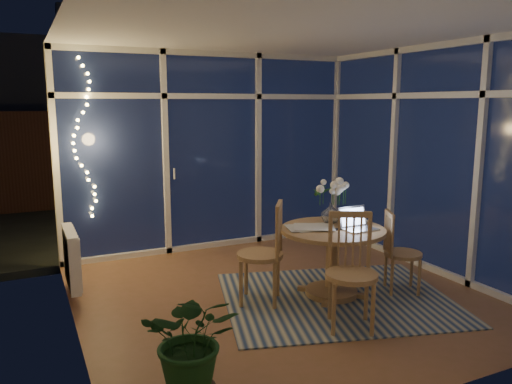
# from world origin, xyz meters

# --- Properties ---
(floor) EXTENTS (4.00, 4.00, 0.00)m
(floor) POSITION_xyz_m (0.00, 0.00, 0.00)
(floor) COLOR brown
(floor) RESTS_ON ground
(ceiling) EXTENTS (4.00, 4.00, 0.00)m
(ceiling) POSITION_xyz_m (0.00, 0.00, 2.60)
(ceiling) COLOR white
(ceiling) RESTS_ON wall_back
(wall_back) EXTENTS (4.00, 0.04, 2.60)m
(wall_back) POSITION_xyz_m (0.00, 2.00, 1.30)
(wall_back) COLOR silver
(wall_back) RESTS_ON floor
(wall_front) EXTENTS (4.00, 0.04, 2.60)m
(wall_front) POSITION_xyz_m (0.00, -2.00, 1.30)
(wall_front) COLOR silver
(wall_front) RESTS_ON floor
(wall_left) EXTENTS (0.04, 4.00, 2.60)m
(wall_left) POSITION_xyz_m (-2.00, 0.00, 1.30)
(wall_left) COLOR silver
(wall_left) RESTS_ON floor
(wall_right) EXTENTS (0.04, 4.00, 2.60)m
(wall_right) POSITION_xyz_m (2.00, 0.00, 1.30)
(wall_right) COLOR silver
(wall_right) RESTS_ON floor
(window_wall_back) EXTENTS (4.00, 0.10, 2.60)m
(window_wall_back) POSITION_xyz_m (0.00, 1.96, 1.30)
(window_wall_back) COLOR white
(window_wall_back) RESTS_ON floor
(window_wall_right) EXTENTS (0.10, 4.00, 2.60)m
(window_wall_right) POSITION_xyz_m (1.96, 0.00, 1.30)
(window_wall_right) COLOR white
(window_wall_right) RESTS_ON floor
(radiator) EXTENTS (0.10, 0.70, 0.58)m
(radiator) POSITION_xyz_m (-1.94, 0.90, 0.40)
(radiator) COLOR white
(radiator) RESTS_ON wall_left
(fairy_lights) EXTENTS (0.24, 0.10, 1.85)m
(fairy_lights) POSITION_xyz_m (-1.65, 1.88, 1.52)
(fairy_lights) COLOR #FFD166
(fairy_lights) RESTS_ON window_wall_back
(garden_patio) EXTENTS (12.00, 6.00, 0.10)m
(garden_patio) POSITION_xyz_m (0.50, 5.00, -0.06)
(garden_patio) COLOR black
(garden_patio) RESTS_ON ground
(garden_fence) EXTENTS (11.00, 0.08, 1.80)m
(garden_fence) POSITION_xyz_m (0.00, 5.50, 0.90)
(garden_fence) COLOR #3E2116
(garden_fence) RESTS_ON ground
(neighbour_roof) EXTENTS (7.00, 3.00, 2.20)m
(neighbour_roof) POSITION_xyz_m (0.30, 8.50, 2.20)
(neighbour_roof) COLOR #363A41
(neighbour_roof) RESTS_ON ground
(garden_shrubs) EXTENTS (0.90, 0.90, 0.90)m
(garden_shrubs) POSITION_xyz_m (-0.80, 3.40, 0.45)
(garden_shrubs) COLOR black
(garden_shrubs) RESTS_ON ground
(rug) EXTENTS (2.63, 2.33, 0.01)m
(rug) POSITION_xyz_m (0.44, -0.33, 0.01)
(rug) COLOR #B3AF92
(rug) RESTS_ON floor
(dining_table) EXTENTS (1.29, 1.29, 0.71)m
(dining_table) POSITION_xyz_m (0.44, -0.23, 0.35)
(dining_table) COLOR olive
(dining_table) RESTS_ON floor
(chair_left) EXTENTS (0.66, 0.66, 1.02)m
(chair_left) POSITION_xyz_m (-0.30, -0.08, 0.51)
(chair_left) COLOR olive
(chair_left) RESTS_ON floor
(chair_right) EXTENTS (0.54, 0.54, 0.87)m
(chair_right) POSITION_xyz_m (1.15, -0.46, 0.43)
(chair_right) COLOR olive
(chair_right) RESTS_ON floor
(chair_front) EXTENTS (0.64, 0.64, 1.02)m
(chair_front) POSITION_xyz_m (0.16, -0.94, 0.51)
(chair_front) COLOR olive
(chair_front) RESTS_ON floor
(laptop) EXTENTS (0.33, 0.29, 0.24)m
(laptop) POSITION_xyz_m (0.64, -0.41, 0.83)
(laptop) COLOR silver
(laptop) RESTS_ON dining_table
(flower_vase) EXTENTS (0.25, 0.25, 0.21)m
(flower_vase) POSITION_xyz_m (0.55, -0.03, 0.81)
(flower_vase) COLOR white
(flower_vase) RESTS_ON dining_table
(bowl) EXTENTS (0.19, 0.19, 0.04)m
(bowl) POSITION_xyz_m (0.82, -0.18, 0.73)
(bowl) COLOR silver
(bowl) RESTS_ON dining_table
(newspapers) EXTENTS (0.47, 0.41, 0.02)m
(newspapers) POSITION_xyz_m (0.23, -0.16, 0.72)
(newspapers) COLOR beige
(newspapers) RESTS_ON dining_table
(phone) EXTENTS (0.10, 0.05, 0.01)m
(phone) POSITION_xyz_m (0.44, -0.31, 0.71)
(phone) COLOR black
(phone) RESTS_ON dining_table
(potted_plant) EXTENTS (0.69, 0.65, 0.76)m
(potted_plant) POSITION_xyz_m (-1.44, -1.47, 0.38)
(potted_plant) COLOR #17431C
(potted_plant) RESTS_ON floor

